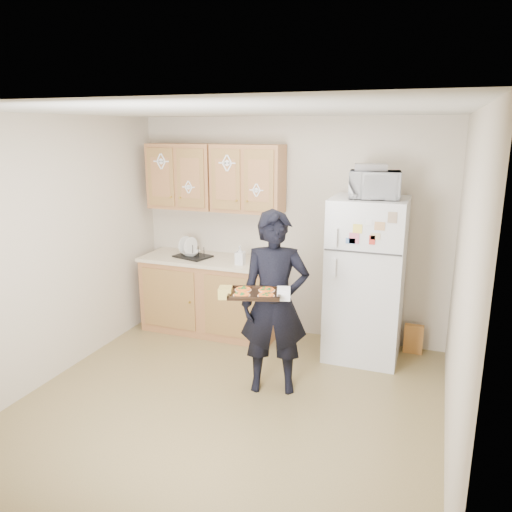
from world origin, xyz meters
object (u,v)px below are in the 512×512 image
(refrigerator, at_px, (366,279))
(person, at_px, (275,303))
(microwave, at_px, (374,185))
(baking_tray, at_px, (254,294))
(dish_rack, at_px, (193,251))

(refrigerator, distance_m, person, 1.21)
(microwave, bearing_deg, baking_tray, -129.65)
(person, bearing_deg, microwave, 36.91)
(refrigerator, distance_m, baking_tray, 1.51)
(refrigerator, xyz_separation_m, person, (-0.66, -1.01, -0.01))
(baking_tray, relative_size, microwave, 0.89)
(dish_rack, bearing_deg, baking_tray, -46.17)
(person, distance_m, dish_rack, 1.71)
(refrigerator, xyz_separation_m, microwave, (0.04, -0.05, 0.98))
(refrigerator, relative_size, baking_tray, 3.91)
(dish_rack, bearing_deg, person, -37.35)
(baking_tray, xyz_separation_m, dish_rack, (-1.27, 1.32, -0.03))
(person, bearing_deg, baking_tray, -123.67)
(person, distance_m, baking_tray, 0.34)
(refrigerator, height_order, dish_rack, refrigerator)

